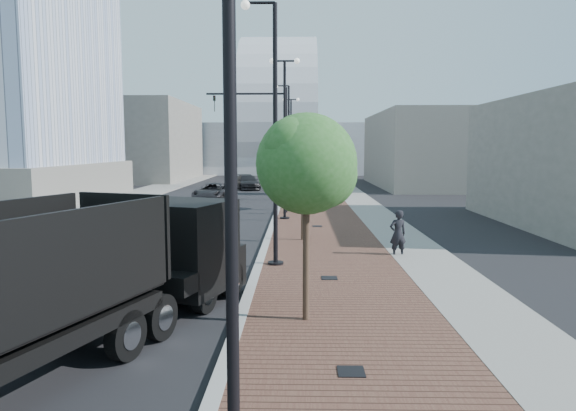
{
  "coord_description": "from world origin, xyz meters",
  "views": [
    {
      "loc": [
        1.42,
        -8.32,
        4.26
      ],
      "look_at": [
        1.0,
        12.0,
        2.0
      ],
      "focal_mm": 32.69,
      "sensor_mm": 36.0,
      "label": 1
    }
  ],
  "objects_px": {
    "dark_car_mid": "(213,192)",
    "white_sedan": "(142,247)",
    "dump_truck": "(100,284)",
    "pedestrian": "(398,234)"
  },
  "relations": [
    {
      "from": "pedestrian",
      "to": "white_sedan",
      "type": "bearing_deg",
      "value": 1.06
    },
    {
      "from": "dump_truck",
      "to": "dark_car_mid",
      "type": "height_order",
      "value": "dump_truck"
    },
    {
      "from": "dark_car_mid",
      "to": "white_sedan",
      "type": "bearing_deg",
      "value": -80.77
    },
    {
      "from": "white_sedan",
      "to": "pedestrian",
      "type": "bearing_deg",
      "value": 29.55
    },
    {
      "from": "dark_car_mid",
      "to": "pedestrian",
      "type": "bearing_deg",
      "value": -57.52
    },
    {
      "from": "dump_truck",
      "to": "white_sedan",
      "type": "distance_m",
      "value": 6.91
    },
    {
      "from": "dark_car_mid",
      "to": "pedestrian",
      "type": "relative_size",
      "value": 2.79
    },
    {
      "from": "dump_truck",
      "to": "dark_car_mid",
      "type": "distance_m",
      "value": 30.58
    },
    {
      "from": "white_sedan",
      "to": "dark_car_mid",
      "type": "relative_size",
      "value": 0.98
    },
    {
      "from": "white_sedan",
      "to": "pedestrian",
      "type": "distance_m",
      "value": 9.56
    }
  ]
}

